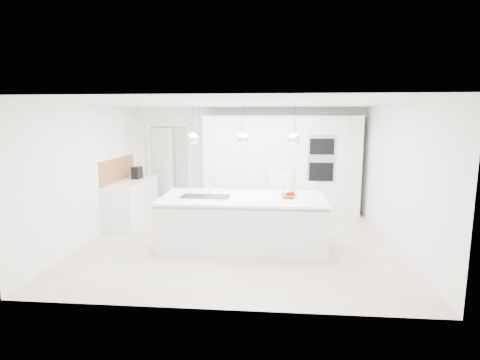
# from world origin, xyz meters

# --- Properties ---
(floor) EXTENTS (5.50, 5.50, 0.00)m
(floor) POSITION_xyz_m (0.00, 0.00, 0.00)
(floor) COLOR beige
(floor) RESTS_ON ground
(wall_back) EXTENTS (5.50, 0.00, 5.50)m
(wall_back) POSITION_xyz_m (0.00, 2.50, 1.25)
(wall_back) COLOR white
(wall_back) RESTS_ON ground
(wall_left) EXTENTS (0.00, 5.00, 5.00)m
(wall_left) POSITION_xyz_m (-2.75, 0.00, 1.25)
(wall_left) COLOR white
(wall_left) RESTS_ON ground
(ceiling) EXTENTS (5.50, 5.50, 0.00)m
(ceiling) POSITION_xyz_m (0.00, 0.00, 2.50)
(ceiling) COLOR white
(ceiling) RESTS_ON wall_back
(tall_cabinets) EXTENTS (3.60, 0.60, 2.30)m
(tall_cabinets) POSITION_xyz_m (0.80, 2.20, 1.15)
(tall_cabinets) COLOR white
(tall_cabinets) RESTS_ON floor
(oven_stack) EXTENTS (0.62, 0.04, 1.05)m
(oven_stack) POSITION_xyz_m (1.70, 1.89, 1.35)
(oven_stack) COLOR #A5A5A8
(oven_stack) RESTS_ON tall_cabinets
(doorway_frame) EXTENTS (1.11, 0.08, 2.13)m
(doorway_frame) POSITION_xyz_m (-1.95, 2.47, 1.02)
(doorway_frame) COLOR white
(doorway_frame) RESTS_ON floor
(hallway_door) EXTENTS (0.76, 0.38, 2.00)m
(hallway_door) POSITION_xyz_m (-2.20, 2.42, 1.00)
(hallway_door) COLOR white
(hallway_door) RESTS_ON floor
(radiator) EXTENTS (0.32, 0.04, 1.40)m
(radiator) POSITION_xyz_m (-1.63, 2.46, 0.85)
(radiator) COLOR white
(radiator) RESTS_ON floor
(left_base_cabinets) EXTENTS (0.60, 1.80, 0.86)m
(left_base_cabinets) POSITION_xyz_m (-2.45, 1.20, 0.43)
(left_base_cabinets) COLOR white
(left_base_cabinets) RESTS_ON floor
(left_worktop) EXTENTS (0.62, 1.82, 0.04)m
(left_worktop) POSITION_xyz_m (-2.45, 1.20, 0.88)
(left_worktop) COLOR white
(left_worktop) RESTS_ON left_base_cabinets
(oak_backsplash) EXTENTS (0.02, 1.80, 0.50)m
(oak_backsplash) POSITION_xyz_m (-2.74, 1.20, 1.15)
(oak_backsplash) COLOR #AF6F44
(oak_backsplash) RESTS_ON wall_left
(island_base) EXTENTS (2.80, 1.20, 0.86)m
(island_base) POSITION_xyz_m (0.10, -0.30, 0.43)
(island_base) COLOR white
(island_base) RESTS_ON floor
(island_worktop) EXTENTS (2.84, 1.40, 0.04)m
(island_worktop) POSITION_xyz_m (0.10, -0.25, 0.88)
(island_worktop) COLOR white
(island_worktop) RESTS_ON island_base
(island_sink) EXTENTS (0.84, 0.44, 0.18)m
(island_sink) POSITION_xyz_m (-0.55, -0.30, 0.82)
(island_sink) COLOR #3F3F42
(island_sink) RESTS_ON island_worktop
(island_tap) EXTENTS (0.02, 0.02, 0.30)m
(island_tap) POSITION_xyz_m (-0.50, -0.10, 1.05)
(island_tap) COLOR white
(island_tap) RESTS_ON island_worktop
(pendant_left) EXTENTS (0.20, 0.20, 0.20)m
(pendant_left) POSITION_xyz_m (-0.75, -0.30, 1.90)
(pendant_left) COLOR white
(pendant_left) RESTS_ON ceiling
(pendant_mid) EXTENTS (0.20, 0.20, 0.20)m
(pendant_mid) POSITION_xyz_m (0.10, -0.30, 1.90)
(pendant_mid) COLOR white
(pendant_mid) RESTS_ON ceiling
(pendant_right) EXTENTS (0.20, 0.20, 0.20)m
(pendant_right) POSITION_xyz_m (0.95, -0.30, 1.90)
(pendant_right) COLOR white
(pendant_right) RESTS_ON ceiling
(fruit_bowl) EXTENTS (0.35, 0.35, 0.07)m
(fruit_bowl) POSITION_xyz_m (0.88, -0.29, 0.93)
(fruit_bowl) COLOR #AF6F44
(fruit_bowl) RESTS_ON island_worktop
(espresso_machine) EXTENTS (0.19, 0.27, 0.27)m
(espresso_machine) POSITION_xyz_m (-2.43, 1.50, 1.04)
(espresso_machine) COLOR black
(espresso_machine) RESTS_ON left_worktop
(bar_stool_left) EXTENTS (0.40, 0.56, 1.21)m
(bar_stool_left) POSITION_xyz_m (0.73, 0.53, 0.61)
(bar_stool_left) COLOR white
(bar_stool_left) RESTS_ON floor
(bar_stool_right) EXTENTS (0.43, 0.54, 1.03)m
(bar_stool_right) POSITION_xyz_m (1.26, 0.51, 0.52)
(bar_stool_right) COLOR white
(bar_stool_right) RESTS_ON floor
(apple_a) EXTENTS (0.09, 0.09, 0.09)m
(apple_a) POSITION_xyz_m (0.94, -0.29, 0.97)
(apple_a) COLOR #A2050B
(apple_a) RESTS_ON fruit_bowl
(apple_b) EXTENTS (0.08, 0.08, 0.08)m
(apple_b) POSITION_xyz_m (0.88, -0.32, 0.97)
(apple_b) COLOR #A2050B
(apple_b) RESTS_ON fruit_bowl
(apple_c) EXTENTS (0.07, 0.07, 0.07)m
(apple_c) POSITION_xyz_m (0.92, -0.32, 0.96)
(apple_c) COLOR #A2050B
(apple_c) RESTS_ON fruit_bowl
(apple_extra_3) EXTENTS (0.07, 0.07, 0.07)m
(apple_extra_3) POSITION_xyz_m (0.94, -0.30, 0.97)
(apple_extra_3) COLOR #A2050B
(apple_extra_3) RESTS_ON fruit_bowl
(banana_bunch) EXTENTS (0.24, 0.17, 0.22)m
(banana_bunch) POSITION_xyz_m (0.89, -0.30, 1.02)
(banana_bunch) COLOR gold
(banana_bunch) RESTS_ON fruit_bowl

